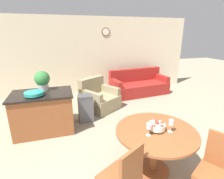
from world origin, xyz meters
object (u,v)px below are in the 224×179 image
object	(u,v)px
trash_bin	(86,108)
couch	(139,86)
dining_chair_near_left	(124,176)
potted_plant	(42,80)
kitchen_island	(44,112)
dining_chair_near_right	(218,168)
wine_glass_left	(149,126)
wine_glass_right	(171,123)
armchair	(99,99)
dining_table	(155,140)
fruit_bowl	(157,126)
teal_bowl	(34,93)

from	to	relation	value
trash_bin	couch	bearing A→B (deg)	35.40
dining_chair_near_left	potted_plant	xyz separation A→B (m)	(-1.01, 2.50, 0.62)
kitchen_island	potted_plant	world-z (taller)	potted_plant
dining_chair_near_right	wine_glass_left	bearing A→B (deg)	17.96
potted_plant	trash_bin	size ratio (longest dim) A/B	0.64
wine_glass_left	potted_plant	bearing A→B (deg)	125.98
wine_glass_left	trash_bin	bearing A→B (deg)	105.94
wine_glass_right	armchair	world-z (taller)	wine_glass_right
dining_chair_near_left	kitchen_island	xyz separation A→B (m)	(-1.05, 2.29, -0.07)
kitchen_island	potted_plant	xyz separation A→B (m)	(0.03, 0.21, 0.69)
dining_chair_near_right	armchair	world-z (taller)	dining_chair_near_right
dining_chair_near_right	trash_bin	distance (m)	3.00
dining_chair_near_left	armchair	xyz separation A→B (m)	(0.40, 3.18, -0.23)
dining_table	dining_chair_near_left	bearing A→B (deg)	-145.34
dining_chair_near_left	armchair	size ratio (longest dim) A/B	0.77
wine_glass_right	potted_plant	distance (m)	2.85
wine_glass_right	potted_plant	xyz separation A→B (m)	(-1.89, 2.12, 0.26)
fruit_bowl	trash_bin	size ratio (longest dim) A/B	0.37
couch	dining_table	bearing A→B (deg)	-117.03
dining_chair_near_left	teal_bowl	distance (m)	2.48
wine_glass_right	potted_plant	world-z (taller)	potted_plant
dining_table	couch	bearing A→B (deg)	68.76
fruit_bowl	trash_bin	distance (m)	2.22
teal_bowl	trash_bin	world-z (taller)	teal_bowl
dining_chair_near_left	trash_bin	bearing A→B (deg)	62.49
wine_glass_right	teal_bowl	distance (m)	2.69
fruit_bowl	couch	distance (m)	3.86
dining_chair_near_right	couch	xyz separation A→B (m)	(0.90, 4.26, -0.23)
teal_bowl	couch	world-z (taller)	teal_bowl
dining_chair_near_left	teal_bowl	world-z (taller)	teal_bowl
kitchen_island	wine_glass_right	bearing A→B (deg)	-44.81
trash_bin	armchair	size ratio (longest dim) A/B	0.55
kitchen_island	couch	bearing A→B (deg)	29.26
wine_glass_right	armchair	xyz separation A→B (m)	(-0.48, 2.80, -0.59)
dining_chair_near_left	dining_table	bearing A→B (deg)	5.16
dining_chair_near_left	teal_bowl	xyz separation A→B (m)	(-1.17, 2.14, 0.43)
dining_chair_near_right	potted_plant	distance (m)	3.54
wine_glass_right	trash_bin	size ratio (longest dim) A/B	0.29
wine_glass_left	potted_plant	size ratio (longest dim) A/B	0.45
teal_bowl	couch	xyz separation A→B (m)	(3.25, 1.90, -0.66)
wine_glass_right	dining_table	bearing A→B (deg)	151.70
wine_glass_left	teal_bowl	world-z (taller)	teal_bowl
armchair	fruit_bowl	bearing A→B (deg)	-116.15
dining_chair_near_left	dining_chair_near_right	xyz separation A→B (m)	(1.18, -0.21, 0.00)
potted_plant	couch	distance (m)	3.56
dining_table	kitchen_island	size ratio (longest dim) A/B	0.95
dining_table	wine_glass_right	world-z (taller)	wine_glass_right
dining_chair_near_left	potted_plant	size ratio (longest dim) A/B	2.17
fruit_bowl	kitchen_island	bearing A→B (deg)	133.89
wine_glass_left	couch	distance (m)	4.02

